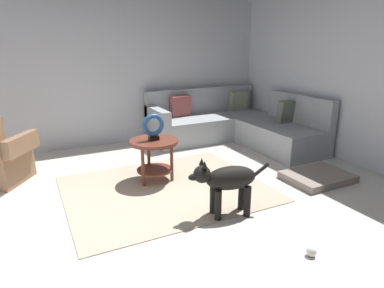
% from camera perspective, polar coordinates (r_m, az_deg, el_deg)
% --- Properties ---
extents(ground_plane, '(6.00, 6.00, 0.10)m').
position_cam_1_polar(ground_plane, '(3.43, -2.27, -13.32)').
color(ground_plane, silver).
extents(wall_back, '(6.00, 0.12, 2.70)m').
position_cam_1_polar(wall_back, '(5.78, -14.98, 13.15)').
color(wall_back, silver).
rests_on(wall_back, ground_plane).
extents(area_rug, '(2.30, 1.90, 0.01)m').
position_cam_1_polar(area_rug, '(4.03, -4.50, -7.63)').
color(area_rug, '#BCAD93').
rests_on(area_rug, ground_plane).
extents(sectional_couch, '(2.20, 2.25, 0.88)m').
position_cam_1_polar(sectional_couch, '(5.87, 7.27, 3.16)').
color(sectional_couch, '#9EA3A8').
rests_on(sectional_couch, ground_plane).
extents(side_table, '(0.60, 0.60, 0.54)m').
position_cam_1_polar(side_table, '(4.12, -6.52, -0.94)').
color(side_table, brown).
rests_on(side_table, ground_plane).
extents(torus_sculpture, '(0.28, 0.08, 0.33)m').
position_cam_1_polar(torus_sculpture, '(4.04, -6.66, 3.03)').
color(torus_sculpture, black).
rests_on(torus_sculpture, side_table).
extents(dog_bed_mat, '(0.80, 0.60, 0.09)m').
position_cam_1_polar(dog_bed_mat, '(4.54, 20.75, -5.29)').
color(dog_bed_mat, gray).
rests_on(dog_bed_mat, ground_plane).
extents(dog, '(0.84, 0.31, 0.63)m').
position_cam_1_polar(dog, '(3.30, 5.99, -6.31)').
color(dog, black).
rests_on(dog, ground_plane).
extents(dog_toy_ball, '(0.09, 0.09, 0.09)m').
position_cam_1_polar(dog_toy_ball, '(3.01, 19.83, -16.99)').
color(dog_toy_ball, silver).
rests_on(dog_toy_ball, ground_plane).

